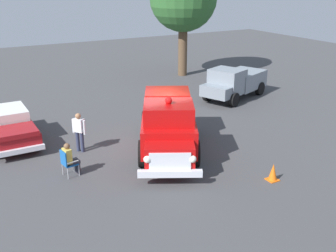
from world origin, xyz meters
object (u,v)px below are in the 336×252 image
Objects in this scene: spectator_seated at (70,158)px; spectator_standing at (79,130)px; parked_pickup at (234,82)px; traffic_cone at (273,172)px; vintage_fire_truck at (168,123)px; classic_hot_rod at (10,126)px; lawn_chair_near_truck at (67,161)px.

spectator_seated is 0.77× the size of spectator_standing.
traffic_cone is (-9.06, 5.25, -0.68)m from parked_pickup.
parked_pickup is 3.06× the size of spectator_standing.
vintage_fire_truck is 3.67m from spectator_standing.
lawn_chair_near_truck is at bearing -164.13° from classic_hot_rod.
lawn_chair_near_truck is 0.17m from spectator_seated.
spectator_standing reaches higher than spectator_seated.
spectator_seated is (-5.16, 11.45, -0.29)m from parked_pickup.
classic_hot_rod is 4.58m from lawn_chair_near_truck.
traffic_cone is (-5.83, -5.24, -0.66)m from spectator_standing.
parked_pickup is at bearing -30.08° from traffic_cone.
parked_pickup is 3.97× the size of spectator_seated.
spectator_standing is (-2.44, -2.35, 0.22)m from classic_hot_rod.
spectator_seated is at bearing -162.50° from classic_hot_rod.
traffic_cone is (-4.18, -1.97, -0.89)m from vintage_fire_truck.
lawn_chair_near_truck is 0.61× the size of spectator_standing.
parked_pickup is 12.69m from lawn_chair_near_truck.
traffic_cone is at bearing -122.10° from spectator_seated.
vintage_fire_truck is 1.43× the size of classic_hot_rod.
lawn_chair_near_truck is 1.61× the size of traffic_cone.
vintage_fire_truck is 4.27m from spectator_seated.
spectator_standing is (1.65, 3.27, -0.23)m from vintage_fire_truck.
parked_pickup is at bearing -86.50° from classic_hot_rod.
classic_hot_rod is at bearing 42.52° from traffic_cone.
spectator_seated is 2.18m from spectator_standing.
classic_hot_rod reaches higher than lawn_chair_near_truck.
vintage_fire_truck is 1.22× the size of parked_pickup.
parked_pickup is 12.56m from spectator_seated.
spectator_standing is 7.87m from traffic_cone.
traffic_cone is at bearing 149.92° from parked_pickup.
lawn_chair_near_truck is 2.28m from spectator_standing.
spectator_seated reaches higher than traffic_cone.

